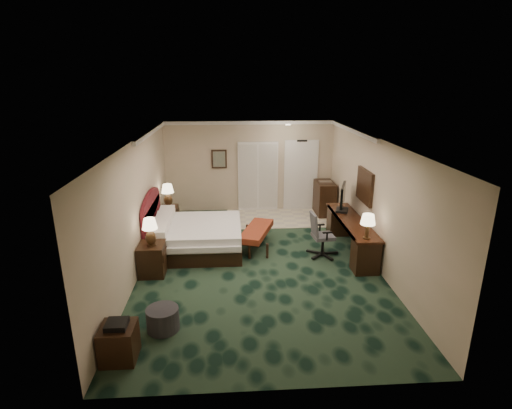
{
  "coord_description": "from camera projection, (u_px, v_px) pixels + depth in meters",
  "views": [
    {
      "loc": [
        -0.58,
        -7.95,
        3.9
      ],
      "look_at": [
        -0.01,
        0.6,
        1.16
      ],
      "focal_mm": 28.0,
      "sensor_mm": 36.0,
      "label": 1
    }
  ],
  "objects": [
    {
      "name": "side_table",
      "position": [
        119.0,
        343.0,
        5.72
      ],
      "size": [
        0.49,
        0.49,
        0.53
      ],
      "primitive_type": "cube",
      "color": "black",
      "rests_on": "ground"
    },
    {
      "name": "tile_patch",
      "position": [
        282.0,
        218.0,
        11.59
      ],
      "size": [
        3.2,
        1.7,
        0.01
      ],
      "primitive_type": "cube",
      "color": "beige",
      "rests_on": "ground"
    },
    {
      "name": "floor",
      "position": [
        258.0,
        263.0,
        8.78
      ],
      "size": [
        5.0,
        7.5,
        0.0
      ],
      "primitive_type": "cube",
      "color": "black",
      "rests_on": "ground"
    },
    {
      "name": "desk_chair",
      "position": [
        323.0,
        234.0,
        9.0
      ],
      "size": [
        0.66,
        0.63,
        1.04
      ],
      "primitive_type": null,
      "rotation": [
        0.0,
        0.0,
        0.11
      ],
      "color": "#575757",
      "rests_on": "ground"
    },
    {
      "name": "headboard",
      "position": [
        152.0,
        220.0,
        9.37
      ],
      "size": [
        0.12,
        2.0,
        1.4
      ],
      "primitive_type": null,
      "color": "#4C0710",
      "rests_on": "ground"
    },
    {
      "name": "bed",
      "position": [
        197.0,
        237.0,
        9.35
      ],
      "size": [
        2.04,
        1.89,
        0.65
      ],
      "primitive_type": "cube",
      "color": "white",
      "rests_on": "ground"
    },
    {
      "name": "ottoman",
      "position": [
        163.0,
        319.0,
        6.42
      ],
      "size": [
        0.68,
        0.68,
        0.37
      ],
      "primitive_type": "cylinder",
      "rotation": [
        0.0,
        0.0,
        -0.37
      ],
      "color": "#2B2C2F",
      "rests_on": "ground"
    },
    {
      "name": "wall_left",
      "position": [
        138.0,
        207.0,
        8.21
      ],
      "size": [
        0.0,
        7.5,
        2.7
      ],
      "primitive_type": "cube",
      "color": "#B6AB89",
      "rests_on": "ground"
    },
    {
      "name": "wall_mirror",
      "position": [
        365.0,
        186.0,
        9.03
      ],
      "size": [
        0.05,
        0.95,
        0.75
      ],
      "primitive_type": "cube",
      "color": "white",
      "rests_on": "wall_right"
    },
    {
      "name": "wall_back",
      "position": [
        250.0,
        167.0,
        11.93
      ],
      "size": [
        5.0,
        0.0,
        2.7
      ],
      "primitive_type": "cube",
      "color": "#B6AB89",
      "rests_on": "ground"
    },
    {
      "name": "entry_door",
      "position": [
        301.0,
        176.0,
        12.09
      ],
      "size": [
        1.02,
        0.06,
        2.18
      ],
      "primitive_type": "cube",
      "color": "white",
      "rests_on": "ground"
    },
    {
      "name": "bed_bench",
      "position": [
        257.0,
        238.0,
        9.53
      ],
      "size": [
        0.94,
        1.53,
        0.49
      ],
      "primitive_type": "cube",
      "rotation": [
        0.0,
        0.0,
        -0.33
      ],
      "color": "brown",
      "rests_on": "ground"
    },
    {
      "name": "tv",
      "position": [
        343.0,
        198.0,
        9.71
      ],
      "size": [
        0.36,
        0.83,
        0.67
      ],
      "primitive_type": "cube",
      "rotation": [
        0.0,
        0.0,
        -0.35
      ],
      "color": "black",
      "rests_on": "desk"
    },
    {
      "name": "lamp_near",
      "position": [
        150.0,
        232.0,
        7.98
      ],
      "size": [
        0.32,
        0.32,
        0.58
      ],
      "primitive_type": null,
      "rotation": [
        0.0,
        0.0,
        -0.04
      ],
      "color": "black",
      "rests_on": "nightstand_near"
    },
    {
      "name": "lamp_far",
      "position": [
        168.0,
        195.0,
        10.71
      ],
      "size": [
        0.36,
        0.36,
        0.62
      ],
      "primitive_type": null,
      "rotation": [
        0.0,
        0.0,
        0.1
      ],
      "color": "black",
      "rests_on": "nightstand_far"
    },
    {
      "name": "closet_doors",
      "position": [
        258.0,
        177.0,
        12.0
      ],
      "size": [
        1.2,
        0.06,
        2.1
      ],
      "primitive_type": "cube",
      "color": "beige",
      "rests_on": "ground"
    },
    {
      "name": "crown_molding",
      "position": [
        259.0,
        143.0,
        7.97
      ],
      "size": [
        5.0,
        7.5,
        0.1
      ],
      "primitive_type": null,
      "color": "white",
      "rests_on": "wall_back"
    },
    {
      "name": "wall_right",
      "position": [
        375.0,
        202.0,
        8.53
      ],
      "size": [
        0.0,
        7.5,
        2.7
      ],
      "primitive_type": "cube",
      "color": "#B6AB89",
      "rests_on": "ground"
    },
    {
      "name": "ceiling",
      "position": [
        259.0,
        140.0,
        7.96
      ],
      "size": [
        5.0,
        7.5,
        0.0
      ],
      "primitive_type": "cube",
      "color": "white",
      "rests_on": "wall_back"
    },
    {
      "name": "wall_art",
      "position": [
        219.0,
        159.0,
        11.76
      ],
      "size": [
        0.45,
        0.06,
        0.55
      ],
      "primitive_type": "cube",
      "color": "#536A60",
      "rests_on": "wall_back"
    },
    {
      "name": "minibar",
      "position": [
        325.0,
        198.0,
        11.81
      ],
      "size": [
        0.51,
        0.92,
        0.97
      ],
      "primitive_type": "cube",
      "color": "black",
      "rests_on": "ground"
    },
    {
      "name": "wall_front",
      "position": [
        281.0,
        299.0,
        4.8
      ],
      "size": [
        5.0,
        0.0,
        2.7
      ],
      "primitive_type": "cube",
      "color": "#B6AB89",
      "rests_on": "ground"
    },
    {
      "name": "desk",
      "position": [
        351.0,
        235.0,
        9.31
      ],
      "size": [
        0.57,
        2.64,
        0.76
      ],
      "primitive_type": "cube",
      "color": "black",
      "rests_on": "ground"
    },
    {
      "name": "nightstand_near",
      "position": [
        152.0,
        259.0,
        8.21
      ],
      "size": [
        0.52,
        0.6,
        0.65
      ],
      "primitive_type": "cube",
      "color": "black",
      "rests_on": "ground"
    },
    {
      "name": "nightstand_far",
      "position": [
        170.0,
        217.0,
        10.86
      ],
      "size": [
        0.45,
        0.52,
        0.56
      ],
      "primitive_type": "cube",
      "color": "black",
      "rests_on": "ground"
    },
    {
      "name": "desk_lamp",
      "position": [
        367.0,
        226.0,
        8.06
      ],
      "size": [
        0.31,
        0.31,
        0.53
      ],
      "primitive_type": null,
      "rotation": [
        0.0,
        0.0,
        -0.04
      ],
      "color": "black",
      "rests_on": "desk"
    }
  ]
}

